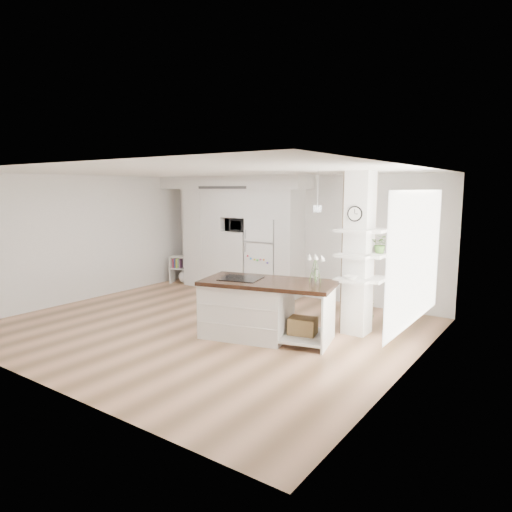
# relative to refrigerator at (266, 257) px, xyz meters

# --- Properties ---
(floor) EXTENTS (7.00, 6.00, 0.01)m
(floor) POSITION_rel_refrigerator_xyz_m (0.53, -2.68, -0.88)
(floor) COLOR tan
(floor) RESTS_ON ground
(room) EXTENTS (7.04, 6.04, 2.72)m
(room) POSITION_rel_refrigerator_xyz_m (0.53, -2.68, 0.98)
(room) COLOR white
(room) RESTS_ON ground
(cabinet_wall) EXTENTS (4.00, 0.71, 2.70)m
(cabinet_wall) POSITION_rel_refrigerator_xyz_m (-0.92, -0.01, 0.63)
(cabinet_wall) COLOR silver
(cabinet_wall) RESTS_ON floor
(refrigerator) EXTENTS (0.78, 0.69, 1.75)m
(refrigerator) POSITION_rel_refrigerator_xyz_m (0.00, 0.00, 0.00)
(refrigerator) COLOR white
(refrigerator) RESTS_ON floor
(column) EXTENTS (0.69, 0.90, 2.70)m
(column) POSITION_rel_refrigerator_xyz_m (2.90, -1.55, 0.48)
(column) COLOR silver
(column) RESTS_ON floor
(window) EXTENTS (0.00, 2.40, 2.40)m
(window) POSITION_rel_refrigerator_xyz_m (4.00, -2.38, 0.62)
(window) COLOR white
(window) RESTS_ON room
(pendant_light) EXTENTS (0.12, 0.12, 0.10)m
(pendant_light) POSITION_rel_refrigerator_xyz_m (2.23, -2.53, 1.24)
(pendant_light) COLOR white
(pendant_light) RESTS_ON room
(kitchen_island) EXTENTS (2.30, 1.49, 1.52)m
(kitchen_island) POSITION_rel_refrigerator_xyz_m (1.52, -2.63, -0.38)
(kitchen_island) COLOR silver
(kitchen_island) RESTS_ON floor
(bookshelf) EXTENTS (0.67, 0.53, 0.70)m
(bookshelf) POSITION_rel_refrigerator_xyz_m (-2.45, -0.17, -0.57)
(bookshelf) COLOR silver
(bookshelf) RESTS_ON floor
(floor_plant_a) EXTENTS (0.34, 0.30, 0.53)m
(floor_plant_a) POSITION_rel_refrigerator_xyz_m (3.37, -1.32, -0.61)
(floor_plant_a) COLOR #3F6729
(floor_plant_a) RESTS_ON floor
(floor_plant_b) EXTENTS (0.35, 0.35, 0.49)m
(floor_plant_b) POSITION_rel_refrigerator_xyz_m (2.80, -0.99, -0.63)
(floor_plant_b) COLOR #3F6729
(floor_plant_b) RESTS_ON floor
(microwave) EXTENTS (0.54, 0.37, 0.30)m
(microwave) POSITION_rel_refrigerator_xyz_m (-0.75, -0.06, 0.69)
(microwave) COLOR #2D2D2D
(microwave) RESTS_ON cabinet_wall
(shelf_plant) EXTENTS (0.27, 0.23, 0.30)m
(shelf_plant) POSITION_rel_refrigerator_xyz_m (3.15, -1.38, 0.65)
(shelf_plant) COLOR #3F6729
(shelf_plant) RESTS_ON column
(decor_bowl) EXTENTS (0.22, 0.22, 0.05)m
(decor_bowl) POSITION_rel_refrigerator_xyz_m (2.82, -1.78, 0.13)
(decor_bowl) COLOR white
(decor_bowl) RESTS_ON column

